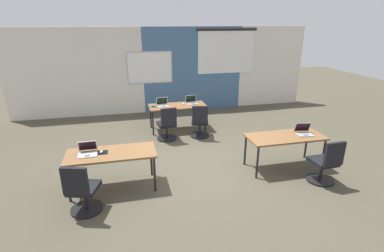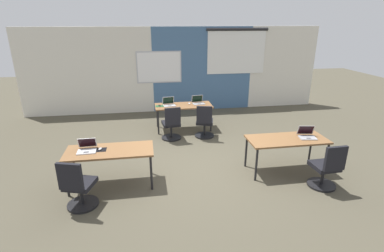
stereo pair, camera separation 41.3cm
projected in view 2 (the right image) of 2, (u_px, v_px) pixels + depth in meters
name	position (u px, v px, depth m)	size (l,w,h in m)	color
ground_plane	(197.00, 163.00, 6.44)	(24.00, 24.00, 0.00)	#4C4738
back_wall_assembly	(177.00, 70.00, 9.86)	(10.00, 0.27, 2.80)	silver
desk_near_left	(110.00, 153.00, 5.39)	(1.60, 0.70, 0.72)	brown
desk_near_right	(287.00, 141.00, 5.92)	(1.60, 0.70, 0.72)	brown
desk_far_center	(183.00, 107.00, 8.25)	(1.60, 0.70, 0.72)	brown
laptop_near_left_end	(87.00, 148.00, 5.33)	(0.34, 0.33, 0.22)	silver
mousepad_near_left_end	(100.00, 150.00, 5.38)	(0.22, 0.19, 0.00)	black
mouse_near_left_end	(100.00, 149.00, 5.37)	(0.08, 0.11, 0.03)	#B2B2B7
chair_near_left_end	(78.00, 188.00, 4.78)	(0.55, 0.60, 0.92)	black
laptop_far_right	(198.00, 102.00, 8.37)	(0.37, 0.33, 0.23)	#9E9EA3
mouse_far_right	(189.00, 103.00, 8.33)	(0.06, 0.10, 0.03)	silver
chair_far_right	(204.00, 124.00, 7.75)	(0.53, 0.59, 0.92)	black
laptop_near_right_end	(307.00, 135.00, 5.95)	(0.38, 0.36, 0.23)	#9E9EA3
chair_near_right_end	(326.00, 170.00, 5.37)	(0.52, 0.55, 0.92)	black
laptop_far_left	(169.00, 104.00, 8.19)	(0.37, 0.33, 0.23)	#B7B7BC
mousepad_far_left	(160.00, 106.00, 8.13)	(0.22, 0.19, 0.00)	#23512D
mouse_far_left	(160.00, 105.00, 8.12)	(0.09, 0.11, 0.03)	black
chair_far_left	(172.00, 126.00, 7.61)	(0.52, 0.56, 0.92)	black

